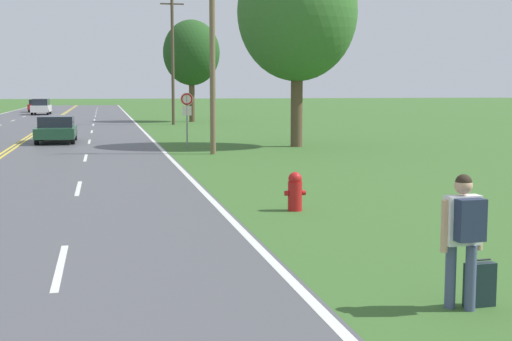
# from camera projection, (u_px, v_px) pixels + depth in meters

# --- Properties ---
(hitchhiker_person) EXTENTS (0.58, 0.42, 1.72)m
(hitchhiker_person) POSITION_uv_depth(u_px,v_px,m) (464.00, 228.00, 8.85)
(hitchhiker_person) COLOR #475175
(hitchhiker_person) RESTS_ON ground
(suitcase) EXTENTS (0.41, 0.17, 0.62)m
(suitcase) POSITION_uv_depth(u_px,v_px,m) (480.00, 285.00, 9.09)
(suitcase) COLOR #19282D
(suitcase) RESTS_ON ground
(fire_hydrant) EXTENTS (0.49, 0.33, 0.89)m
(fire_hydrant) POSITION_uv_depth(u_px,v_px,m) (295.00, 191.00, 16.23)
(fire_hydrant) COLOR red
(fire_hydrant) RESTS_ON ground
(traffic_sign) EXTENTS (0.60, 0.10, 2.59)m
(traffic_sign) POSITION_uv_depth(u_px,v_px,m) (187.00, 106.00, 33.55)
(traffic_sign) COLOR gray
(traffic_sign) RESTS_ON ground
(utility_pole_midground) EXTENTS (1.80, 0.24, 7.24)m
(utility_pole_midground) POSITION_uv_depth(u_px,v_px,m) (213.00, 65.00, 29.97)
(utility_pole_midground) COLOR brown
(utility_pole_midground) RESTS_ON ground
(utility_pole_far) EXTENTS (1.80, 0.24, 9.80)m
(utility_pole_far) POSITION_uv_depth(u_px,v_px,m) (173.00, 59.00, 54.70)
(utility_pole_far) COLOR brown
(utility_pole_far) RESTS_ON ground
(tree_behind_sign) EXTENTS (5.69, 5.69, 9.67)m
(tree_behind_sign) POSITION_uv_depth(u_px,v_px,m) (297.00, 12.00, 33.61)
(tree_behind_sign) COLOR brown
(tree_behind_sign) RESTS_ON ground
(tree_right_cluster) EXTENTS (4.75, 4.75, 8.52)m
(tree_right_cluster) POSITION_uv_depth(u_px,v_px,m) (191.00, 53.00, 59.67)
(tree_right_cluster) COLOR brown
(tree_right_cluster) RESTS_ON ground
(car_dark_green_sedan_mid_near) EXTENTS (1.94, 4.53, 1.37)m
(car_dark_green_sedan_mid_near) POSITION_uv_depth(u_px,v_px,m) (56.00, 129.00, 36.86)
(car_dark_green_sedan_mid_near) COLOR black
(car_dark_green_sedan_mid_near) RESTS_ON ground
(car_white_suv_receding) EXTENTS (1.89, 4.71, 1.70)m
(car_white_suv_receding) POSITION_uv_depth(u_px,v_px,m) (41.00, 106.00, 76.45)
(car_white_suv_receding) COLOR black
(car_white_suv_receding) RESTS_ON ground
(car_red_suv_distant) EXTENTS (2.06, 4.14, 1.51)m
(car_red_suv_distant) POSITION_uv_depth(u_px,v_px,m) (38.00, 105.00, 85.00)
(car_red_suv_distant) COLOR black
(car_red_suv_distant) RESTS_ON ground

